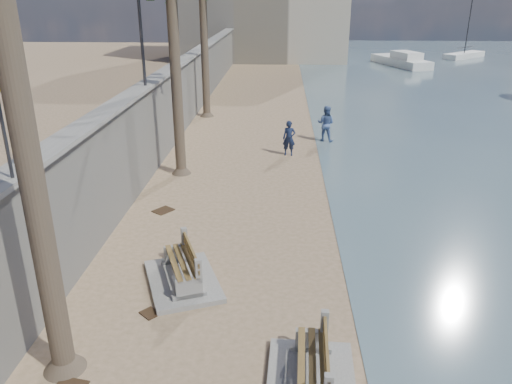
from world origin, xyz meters
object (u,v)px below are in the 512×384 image
object	(u,v)px
bench_far	(182,268)
person_b	(326,122)
sailboat_west	(464,55)
person_a	(289,136)
yacht_far	(400,62)
bench_near	(312,369)

from	to	relation	value
bench_far	person_b	distance (m)	14.42
bench_far	sailboat_west	distance (m)	54.60
person_a	person_b	size ratio (longest dim) A/B	0.93
bench_far	sailboat_west	size ratio (longest dim) A/B	0.28
yacht_far	person_a	bearing A→B (deg)	140.13
person_a	bench_near	bearing A→B (deg)	-87.19
bench_near	sailboat_west	bearing A→B (deg)	69.03
person_a	yacht_far	size ratio (longest dim) A/B	0.22
bench_near	person_b	distance (m)	17.23
bench_near	bench_far	distance (m)	4.71
bench_far	sailboat_west	bearing A→B (deg)	64.64
yacht_far	bench_far	bearing A→B (deg)	141.76
bench_near	yacht_far	world-z (taller)	yacht_far
sailboat_west	person_b	bearing A→B (deg)	-117.62
bench_far	yacht_far	world-z (taller)	yacht_far
bench_near	yacht_far	size ratio (longest dim) A/B	0.30
bench_near	person_a	xyz separation A→B (m)	(-0.28, 14.65, 0.47)
bench_near	sailboat_west	distance (m)	56.61
person_a	yacht_far	distance (m)	33.34
bench_far	yacht_far	size ratio (longest dim) A/B	0.35
bench_near	sailboat_west	xyz separation A→B (m)	(20.26, 52.86, -0.11)
sailboat_west	person_a	bearing A→B (deg)	-118.27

